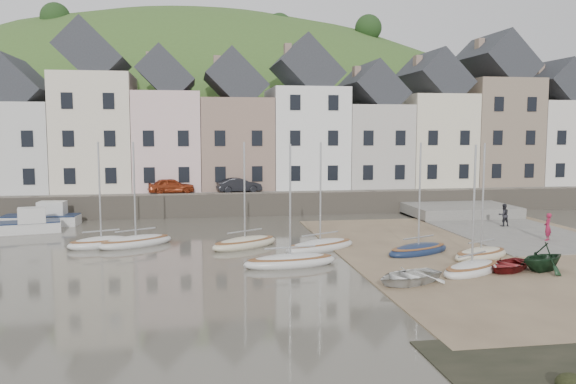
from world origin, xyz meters
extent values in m
plane|color=#4A453A|center=(0.00, 0.00, 0.00)|extent=(160.00, 160.00, 0.00)
cube|color=#3D5B24|center=(0.00, 32.00, 0.75)|extent=(90.00, 30.00, 1.50)
cube|color=slate|center=(0.00, 20.50, 1.55)|extent=(70.00, 7.00, 0.10)
cube|color=slate|center=(0.00, 17.00, 0.90)|extent=(70.00, 1.20, 1.80)
cube|color=brown|center=(11.00, 0.00, 0.03)|extent=(18.00, 26.00, 0.06)
cube|color=slate|center=(15.00, 8.00, 0.06)|extent=(8.00, 18.00, 0.12)
ellipsoid|color=#3D5B24|center=(-5.00, 60.00, -18.00)|extent=(134.40, 84.00, 84.00)
cylinder|color=#382619|center=(-22.00, 48.00, 18.00)|extent=(0.50, 0.50, 3.00)
sphere|color=#213D19|center=(-22.00, 48.00, 20.50)|extent=(3.60, 3.60, 3.60)
cylinder|color=#382619|center=(-8.00, 52.00, 18.00)|extent=(0.50, 0.50, 3.00)
sphere|color=#213D19|center=(-8.00, 52.00, 20.50)|extent=(3.60, 3.60, 3.60)
cylinder|color=#382619|center=(6.00, 50.00, 18.00)|extent=(0.50, 0.50, 3.00)
sphere|color=#213D19|center=(6.00, 50.00, 20.50)|extent=(3.60, 3.60, 3.60)
cylinder|color=#382619|center=(18.00, 49.00, 18.00)|extent=(0.50, 0.50, 3.00)
sphere|color=#213D19|center=(18.00, 49.00, 20.50)|extent=(3.60, 3.60, 3.60)
cube|color=silver|center=(-20.05, 24.00, 5.25)|extent=(5.80, 8.00, 7.50)
cube|color=gray|center=(-21.50, 24.00, 11.92)|extent=(0.60, 0.90, 1.40)
cube|color=beige|center=(-13.90, 24.00, 6.50)|extent=(6.40, 8.00, 10.00)
cube|color=gray|center=(-15.50, 24.00, 14.73)|extent=(0.60, 0.90, 1.40)
cube|color=beige|center=(-7.85, 24.00, 5.75)|extent=(5.60, 8.00, 8.50)
cube|color=gray|center=(-9.25, 24.00, 12.82)|extent=(0.60, 0.90, 1.40)
cube|color=#876C5D|center=(-1.90, 24.00, 5.50)|extent=(6.20, 8.00, 8.00)
cube|color=gray|center=(-3.45, 24.00, 12.62)|extent=(0.60, 0.90, 1.40)
cube|color=white|center=(4.55, 24.00, 6.00)|extent=(6.60, 8.00, 9.00)
cube|color=gray|center=(2.90, 24.00, 13.83)|extent=(0.60, 0.90, 1.40)
cube|color=#B8B1A8|center=(10.80, 24.00, 5.25)|extent=(5.80, 8.00, 7.50)
cube|color=gray|center=(9.35, 24.00, 11.92)|extent=(0.60, 0.90, 1.40)
cube|color=beige|center=(16.75, 24.00, 5.75)|extent=(6.00, 8.00, 8.50)
cube|color=gray|center=(15.25, 24.00, 13.02)|extent=(0.60, 0.90, 1.40)
cube|color=#806E5C|center=(23.00, 24.00, 6.50)|extent=(6.40, 8.00, 10.00)
cube|color=gray|center=(21.40, 24.00, 14.73)|extent=(0.60, 0.90, 1.40)
cube|color=silver|center=(29.15, 24.00, 5.50)|extent=(5.80, 8.00, 8.00)
cube|color=gray|center=(27.70, 24.00, 12.42)|extent=(0.60, 0.90, 1.40)
ellipsoid|color=silver|center=(-9.11, 5.70, 0.20)|extent=(4.72, 3.60, 0.84)
ellipsoid|color=brown|center=(-9.11, 5.70, 0.42)|extent=(4.33, 3.30, 0.20)
cylinder|color=#B2B5B7|center=(-9.11, 5.70, 3.30)|extent=(0.10, 0.10, 5.60)
cylinder|color=#B2B5B7|center=(-9.11, 5.70, 0.95)|extent=(2.22, 1.34, 0.08)
ellipsoid|color=silver|center=(-11.06, 5.68, 0.20)|extent=(4.14, 2.83, 0.84)
ellipsoid|color=brown|center=(-11.06, 5.68, 0.42)|extent=(3.80, 2.59, 0.20)
cylinder|color=#B2B5B7|center=(-11.06, 5.68, 3.30)|extent=(0.10, 0.10, 5.60)
cylinder|color=#B2B5B7|center=(-11.06, 5.68, 0.95)|extent=(2.00, 0.87, 0.08)
ellipsoid|color=beige|center=(-2.82, 4.28, 0.20)|extent=(4.60, 3.63, 0.84)
ellipsoid|color=brown|center=(-2.82, 4.28, 0.42)|extent=(4.22, 3.32, 0.20)
cylinder|color=#B2B5B7|center=(-2.82, 4.28, 3.30)|extent=(0.10, 0.10, 5.60)
cylinder|color=#B2B5B7|center=(-2.82, 4.28, 0.95)|extent=(2.14, 1.36, 0.08)
ellipsoid|color=silver|center=(-1.01, -0.84, 0.20)|extent=(4.99, 2.18, 0.84)
ellipsoid|color=brown|center=(-1.01, -0.84, 0.42)|extent=(4.58, 1.99, 0.20)
cylinder|color=#B2B5B7|center=(-1.01, -0.84, 3.30)|extent=(0.10, 0.10, 5.60)
cylinder|color=#B2B5B7|center=(-1.01, -0.84, 0.95)|extent=(2.63, 0.46, 0.08)
ellipsoid|color=silver|center=(1.30, 2.69, 0.20)|extent=(4.95, 3.54, 0.84)
ellipsoid|color=brown|center=(1.30, 2.69, 0.42)|extent=(4.54, 3.24, 0.20)
cylinder|color=#B2B5B7|center=(1.30, 2.69, 3.30)|extent=(0.10, 0.10, 5.60)
cylinder|color=#B2B5B7|center=(1.30, 2.69, 0.95)|extent=(2.38, 1.28, 0.08)
ellipsoid|color=#152343|center=(6.37, 0.75, 0.20)|extent=(4.46, 3.14, 0.84)
ellipsoid|color=brown|center=(6.37, 0.75, 0.42)|extent=(4.09, 2.87, 0.20)
cylinder|color=#B2B5B7|center=(6.37, 0.75, 3.30)|extent=(0.10, 0.10, 5.60)
cylinder|color=#B2B5B7|center=(6.37, 0.75, 0.95)|extent=(2.14, 1.05, 0.08)
ellipsoid|color=silver|center=(7.19, -3.86, 0.20)|extent=(4.21, 3.31, 0.84)
ellipsoid|color=brown|center=(7.19, -3.86, 0.42)|extent=(3.86, 3.03, 0.20)
cylinder|color=#B2B5B7|center=(7.19, -3.86, 3.30)|extent=(0.10, 0.10, 5.60)
cylinder|color=#B2B5B7|center=(7.19, -3.86, 0.95)|extent=(1.94, 1.18, 0.08)
ellipsoid|color=beige|center=(9.19, -0.89, 0.20)|extent=(4.01, 2.89, 0.84)
ellipsoid|color=brown|center=(9.19, -0.89, 0.42)|extent=(3.68, 2.64, 0.20)
cylinder|color=#B2B5B7|center=(9.19, -0.89, 3.30)|extent=(0.10, 0.10, 5.60)
cylinder|color=#B2B5B7|center=(9.19, -0.89, 0.95)|extent=(1.90, 0.91, 0.08)
cube|color=silver|center=(-16.96, 11.40, 0.35)|extent=(5.08, 2.73, 0.70)
cube|color=#152343|center=(-16.96, 11.40, 0.72)|extent=(5.00, 2.76, 0.08)
cube|color=silver|center=(-16.26, 11.24, 1.20)|extent=(1.91, 1.55, 1.00)
cube|color=silver|center=(-16.50, 14.47, 0.35)|extent=(5.40, 2.17, 0.70)
cube|color=#152343|center=(-16.50, 14.47, 0.72)|extent=(5.30, 2.21, 0.08)
cube|color=silver|center=(-15.72, 14.54, 1.20)|extent=(1.94, 1.36, 1.00)
imported|color=silver|center=(3.50, -5.24, 0.40)|extent=(3.94, 3.45, 0.68)
imported|color=black|center=(10.68, -4.09, 0.75)|extent=(3.22, 3.00, 1.39)
imported|color=maroon|center=(9.11, -3.75, 0.36)|extent=(3.59, 3.35, 0.61)
imported|color=maroon|center=(15.41, 2.83, 0.95)|extent=(0.72, 0.70, 1.66)
imported|color=black|center=(15.55, 8.19, 0.90)|extent=(0.80, 0.64, 1.56)
imported|color=#943215|center=(-7.49, 19.50, 2.24)|extent=(3.93, 2.07, 1.28)
imported|color=black|center=(-1.92, 19.50, 2.21)|extent=(3.86, 1.92, 1.21)
camera|label=1|loc=(-5.77, -29.32, 6.76)|focal=36.70mm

